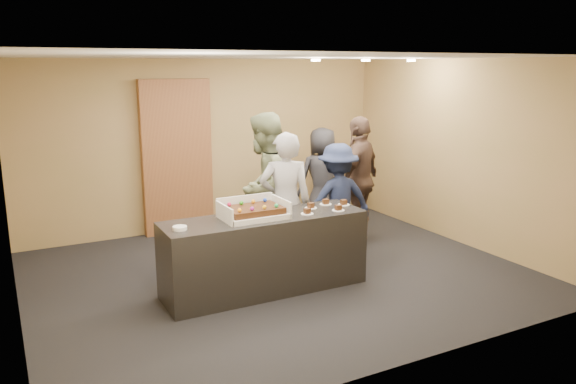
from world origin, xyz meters
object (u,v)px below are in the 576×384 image
object	(u,v)px
serving_counter	(265,253)
person_dark_suit	(322,178)
cake_box	(253,213)
person_navy_man	(337,200)
person_sage_man	(264,189)
person_server_grey	(285,203)
storage_cabinet	(177,158)
sheet_cake	(254,210)
plate_stack	(180,228)
person_brown_extra	(359,179)

from	to	relation	value
serving_counter	person_dark_suit	world-z (taller)	person_dark_suit
cake_box	person_navy_man	xyz separation A→B (m)	(1.59, 0.67, -0.16)
cake_box	person_sage_man	distance (m)	1.06
cake_box	person_dark_suit	world-z (taller)	person_dark_suit
person_server_grey	person_navy_man	xyz separation A→B (m)	(0.94, 0.25, -0.12)
storage_cabinet	sheet_cake	size ratio (longest dim) A/B	3.85
person_sage_man	person_navy_man	bearing A→B (deg)	128.58
serving_counter	plate_stack	size ratio (longest dim) A/B	15.64
serving_counter	sheet_cake	distance (m)	0.56
person_server_grey	person_brown_extra	size ratio (longest dim) A/B	0.96
storage_cabinet	plate_stack	bearing A→B (deg)	-106.52
plate_stack	person_navy_man	size ratio (longest dim) A/B	0.10
cake_box	person_navy_man	distance (m)	1.73
plate_stack	storage_cabinet	bearing A→B (deg)	73.48
person_server_grey	person_dark_suit	size ratio (longest dim) A/B	1.10
person_dark_suit	person_brown_extra	bearing A→B (deg)	105.50
cake_box	person_sage_man	xyz separation A→B (m)	(0.57, 0.89, 0.06)
sheet_cake	person_dark_suit	world-z (taller)	person_dark_suit
cake_box	storage_cabinet	bearing A→B (deg)	90.92
serving_counter	person_sage_man	world-z (taller)	person_sage_man
storage_cabinet	serving_counter	bearing A→B (deg)	-86.28
person_sage_man	person_navy_man	world-z (taller)	person_sage_man
plate_stack	person_sage_man	xyz separation A→B (m)	(1.46, 0.99, 0.09)
sheet_cake	person_navy_man	world-z (taller)	person_navy_man
serving_counter	cake_box	bearing A→B (deg)	169.08
person_sage_man	person_server_grey	bearing A→B (deg)	59.63
person_sage_man	person_brown_extra	distance (m)	1.66
storage_cabinet	person_navy_man	distance (m)	2.68
person_navy_man	person_dark_suit	bearing A→B (deg)	-105.89
serving_counter	person_brown_extra	distance (m)	2.41
sheet_cake	plate_stack	distance (m)	0.89
cake_box	serving_counter	bearing A→B (deg)	-11.17
person_navy_man	storage_cabinet	bearing A→B (deg)	-45.40
cake_box	person_dark_suit	distance (m)	2.90
cake_box	person_dark_suit	bearing A→B (deg)	42.90
person_dark_suit	plate_stack	bearing A→B (deg)	43.68
storage_cabinet	plate_stack	world-z (taller)	storage_cabinet
cake_box	person_navy_man	bearing A→B (deg)	22.96
sheet_cake	person_navy_man	distance (m)	1.75
storage_cabinet	person_navy_man	size ratio (longest dim) A/B	1.53
plate_stack	person_server_grey	distance (m)	1.62
person_navy_man	person_server_grey	bearing A→B (deg)	21.36
plate_stack	person_server_grey	size ratio (longest dim) A/B	0.08
serving_counter	person_navy_man	distance (m)	1.64
serving_counter	person_navy_man	world-z (taller)	person_navy_man
person_navy_man	cake_box	bearing A→B (deg)	29.56
cake_box	plate_stack	distance (m)	0.89
person_sage_man	person_navy_man	xyz separation A→B (m)	(1.02, -0.22, -0.22)
person_navy_man	person_sage_man	bearing A→B (deg)	-5.76
sheet_cake	person_brown_extra	distance (m)	2.48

